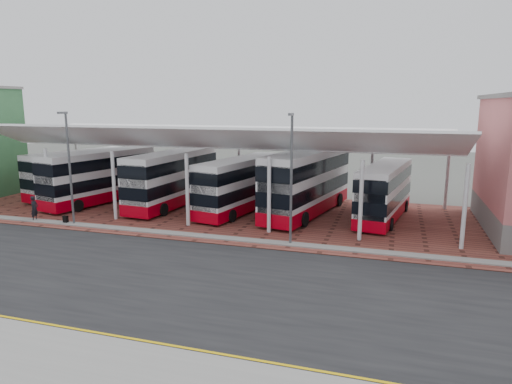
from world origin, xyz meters
TOP-DOWN VIEW (x-y plane):
  - ground at (0.00, 0.00)m, footprint 140.00×140.00m
  - road at (0.00, -1.00)m, footprint 120.00×14.00m
  - forecourt at (2.00, 13.00)m, footprint 72.00×16.00m
  - sidewalk at (0.00, -9.00)m, footprint 120.00×4.00m
  - north_kerb at (0.00, 6.20)m, footprint 120.00×0.80m
  - yellow_line_near at (0.00, -7.00)m, footprint 120.00×0.12m
  - yellow_line_far at (0.00, -6.70)m, footprint 120.00×0.12m
  - canopy at (-6.00, 13.94)m, footprint 37.00×11.63m
  - lamp_west at (-14.00, 6.27)m, footprint 0.16×0.90m
  - lamp_east at (2.00, 6.27)m, footprint 0.16×0.90m
  - bus_0 at (-20.38, 15.18)m, footprint 4.85×10.58m
  - bus_1 at (-16.70, 13.28)m, footprint 4.96×11.26m
  - bus_2 at (-10.01, 14.02)m, footprint 3.42×11.32m
  - bus_3 at (-3.84, 13.69)m, footprint 4.32×10.65m
  - bus_4 at (1.42, 14.52)m, footprint 5.05×12.34m
  - bus_5 at (7.26, 14.59)m, footprint 3.88×10.22m
  - pedestrian at (-17.40, 6.26)m, footprint 0.53×0.73m
  - suitcase at (-14.71, 6.29)m, footprint 0.34×0.24m

SIDE VIEW (x-z plane):
  - ground at x=0.00m, z-range 0.00..0.00m
  - road at x=0.00m, z-range 0.00..0.02m
  - yellow_line_near at x=0.00m, z-range 0.02..0.03m
  - yellow_line_far at x=0.00m, z-range 0.02..0.03m
  - forecourt at x=2.00m, z-range 0.00..0.06m
  - sidewalk at x=0.00m, z-range 0.00..0.14m
  - north_kerb at x=0.00m, z-range 0.00..0.14m
  - suitcase at x=-14.71m, z-range 0.06..0.64m
  - pedestrian at x=-17.40m, z-range 0.06..1.92m
  - bus_5 at x=7.26m, z-range 0.05..4.16m
  - bus_0 at x=-20.38m, z-range 0.05..4.30m
  - bus_3 at x=-3.84m, z-range 0.05..4.33m
  - bus_1 at x=-16.70m, z-range 0.05..4.57m
  - bus_2 at x=-10.01m, z-range 0.05..4.64m
  - bus_4 at x=1.42m, z-range 0.04..5.00m
  - lamp_west at x=-14.00m, z-range 0.32..8.40m
  - lamp_east at x=2.00m, z-range 0.32..8.40m
  - canopy at x=-6.00m, z-range 2.26..9.33m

